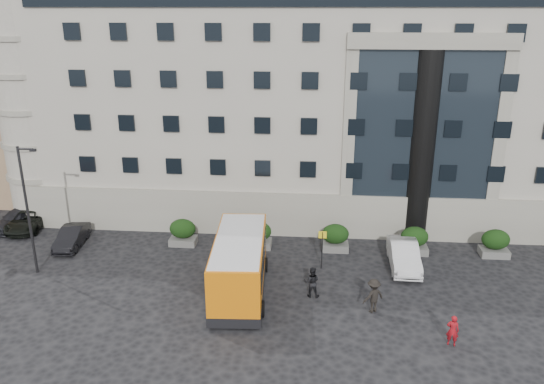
{
  "coord_description": "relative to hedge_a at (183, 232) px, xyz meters",
  "views": [
    {
      "loc": [
        4.98,
        -24.93,
        15.42
      ],
      "look_at": [
        2.39,
        4.95,
        5.0
      ],
      "focal_mm": 35.0,
      "sensor_mm": 36.0,
      "label": 1
    }
  ],
  "objects": [
    {
      "name": "ground",
      "position": [
        4.0,
        -7.8,
        -0.93
      ],
      "size": [
        120.0,
        120.0,
        0.0
      ],
      "primitive_type": "plane",
      "color": "black",
      "rests_on": "ground"
    },
    {
      "name": "civic_building",
      "position": [
        10.0,
        14.2,
        8.07
      ],
      "size": [
        44.0,
        24.0,
        18.0
      ],
      "primitive_type": "cube",
      "color": "#9B9589",
      "rests_on": "ground"
    },
    {
      "name": "entrance_column",
      "position": [
        16.0,
        2.5,
        5.57
      ],
      "size": [
        1.8,
        1.8,
        13.0
      ],
      "primitive_type": "cylinder",
      "color": "black",
      "rests_on": "ground"
    },
    {
      "name": "apartment_far",
      "position": [
        -23.0,
        30.2,
        10.07
      ],
      "size": [
        13.0,
        13.0,
        22.0
      ],
      "primitive_type": "cube",
      "color": "#786246",
      "rests_on": "ground"
    },
    {
      "name": "hedge_a",
      "position": [
        0.0,
        0.0,
        0.0
      ],
      "size": [
        1.8,
        1.26,
        1.84
      ],
      "color": "#52514F",
      "rests_on": "ground"
    },
    {
      "name": "hedge_b",
      "position": [
        5.2,
        0.0,
        0.0
      ],
      "size": [
        1.8,
        1.26,
        1.84
      ],
      "color": "#52514F",
      "rests_on": "ground"
    },
    {
      "name": "hedge_c",
      "position": [
        10.4,
        0.0,
        0.0
      ],
      "size": [
        1.8,
        1.26,
        1.84
      ],
      "color": "#52514F",
      "rests_on": "ground"
    },
    {
      "name": "hedge_d",
      "position": [
        15.6,
        0.0,
        0.0
      ],
      "size": [
        1.8,
        1.26,
        1.84
      ],
      "color": "#52514F",
      "rests_on": "ground"
    },
    {
      "name": "hedge_e",
      "position": [
        20.8,
        0.0,
        0.0
      ],
      "size": [
        1.8,
        1.26,
        1.84
      ],
      "color": "#52514F",
      "rests_on": "ground"
    },
    {
      "name": "street_lamp",
      "position": [
        -7.94,
        -4.8,
        3.44
      ],
      "size": [
        1.16,
        0.18,
        8.0
      ],
      "color": "#262628",
      "rests_on": "ground"
    },
    {
      "name": "bus_stop_sign",
      "position": [
        9.5,
        -2.8,
        0.8
      ],
      "size": [
        0.5,
        0.08,
        2.52
      ],
      "color": "#262628",
      "rests_on": "ground"
    },
    {
      "name": "minibus",
      "position": [
        4.83,
        -6.11,
        0.9
      ],
      "size": [
        3.35,
        8.1,
        3.32
      ],
      "rotation": [
        0.0,
        0.0,
        0.06
      ],
      "color": "orange",
      "rests_on": "ground"
    },
    {
      "name": "red_truck",
      "position": [
        -13.5,
        8.69,
        0.59
      ],
      "size": [
        2.62,
        5.52,
        2.97
      ],
      "rotation": [
        0.0,
        0.0,
        0.0
      ],
      "color": "maroon",
      "rests_on": "ground"
    },
    {
      "name": "parked_car_b",
      "position": [
        -7.5,
        -0.93,
        -0.26
      ],
      "size": [
        1.81,
        4.18,
        1.34
      ],
      "primitive_type": "imported",
      "rotation": [
        0.0,
        0.0,
        0.1
      ],
      "color": "black",
      "rests_on": "ground"
    },
    {
      "name": "parked_car_c",
      "position": [
        -13.0,
        2.01,
        -0.28
      ],
      "size": [
        2.45,
        4.68,
        1.29
      ],
      "primitive_type": "imported",
      "rotation": [
        0.0,
        0.0,
        -0.15
      ],
      "color": "black",
      "rests_on": "ground"
    },
    {
      "name": "parked_car_d",
      "position": [
        -12.08,
        1.8,
        -0.26
      ],
      "size": [
        2.86,
        5.06,
        1.33
      ],
      "primitive_type": "imported",
      "rotation": [
        0.0,
        0.0,
        0.14
      ],
      "color": "black",
      "rests_on": "ground"
    },
    {
      "name": "white_taxi",
      "position": [
        14.62,
        -2.11,
        -0.13
      ],
      "size": [
        1.75,
        4.87,
        1.6
      ],
      "primitive_type": "imported",
      "rotation": [
        0.0,
        0.0,
        -0.01
      ],
      "color": "silver",
      "rests_on": "ground"
    },
    {
      "name": "pedestrian_a",
      "position": [
        15.74,
        -10.25,
        -0.12
      ],
      "size": [
        0.67,
        0.53,
        1.61
      ],
      "primitive_type": "imported",
      "rotation": [
        0.0,
        0.0,
        2.87
      ],
      "color": "maroon",
      "rests_on": "ground"
    },
    {
      "name": "pedestrian_b",
      "position": [
        8.93,
        -6.23,
        -0.03
      ],
      "size": [
        0.89,
        0.7,
        1.8
      ],
      "primitive_type": "imported",
      "rotation": [
        0.0,
        0.0,
        3.11
      ],
      "color": "black",
      "rests_on": "ground"
    },
    {
      "name": "pedestrian_c",
      "position": [
        12.22,
        -7.57,
        0.03
      ],
      "size": [
        1.44,
        1.26,
        1.93
      ],
      "primitive_type": "imported",
      "rotation": [
        0.0,
        0.0,
        3.69
      ],
      "color": "black",
      "rests_on": "ground"
    }
  ]
}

